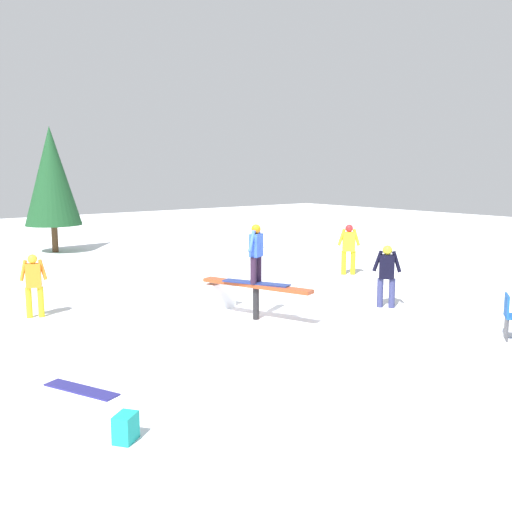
{
  "coord_description": "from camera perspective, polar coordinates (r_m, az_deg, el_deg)",
  "views": [
    {
      "loc": [
        9.39,
        -7.47,
        3.23
      ],
      "look_at": [
        0.0,
        0.0,
        1.39
      ],
      "focal_mm": 40.0,
      "sensor_mm": 36.0,
      "label": 1
    }
  ],
  "objects": [
    {
      "name": "loose_snowboard_white",
      "position": [
        7.81,
        20.33,
        -16.17
      ],
      "size": [
        1.1,
        1.11,
        0.02
      ],
      "primitive_type": "cube",
      "rotation": [
        0.0,
        0.0,
        3.94
      ],
      "color": "white",
      "rests_on": "ground"
    },
    {
      "name": "backpack_on_snow",
      "position": [
        7.27,
        -12.91,
        -16.39
      ],
      "size": [
        0.35,
        0.37,
        0.34
      ],
      "primitive_type": "cube",
      "rotation": [
        0.0,
        0.0,
        5.34
      ],
      "color": "teal",
      "rests_on": "ground"
    },
    {
      "name": "bystander_yellow",
      "position": [
        17.69,
        9.26,
        0.94
      ],
      "size": [
        0.51,
        0.6,
        1.55
      ],
      "rotation": [
        0.0,
        0.0,
        4.02
      ],
      "color": "yellow",
      "rests_on": "ground"
    },
    {
      "name": "loose_snowboard_navy",
      "position": [
        8.99,
        -17.08,
        -12.65
      ],
      "size": [
        1.28,
        0.75,
        0.02
      ],
      "primitive_type": "cube",
      "rotation": [
        0.0,
        0.0,
        3.54
      ],
      "color": "navy",
      "rests_on": "ground"
    },
    {
      "name": "snow_kicker_ramp",
      "position": [
        13.47,
        -7.0,
        -3.82
      ],
      "size": [
        2.19,
        2.0,
        0.64
      ],
      "primitive_type": "cube",
      "rotation": [
        0.0,
        0.0,
        0.33
      ],
      "color": "white",
      "rests_on": "ground"
    },
    {
      "name": "rail_feature",
      "position": [
        12.27,
        -0.0,
        -3.3
      ],
      "size": [
        2.61,
        1.12,
        0.79
      ],
      "rotation": [
        0.0,
        0.0,
        0.33
      ],
      "color": "black",
      "rests_on": "ground"
    },
    {
      "name": "pine_tree_far",
      "position": [
        23.43,
        -19.77,
        7.51
      ],
      "size": [
        2.13,
        2.13,
        4.84
      ],
      "color": "#4C331E",
      "rests_on": "ground"
    },
    {
      "name": "bystander_orange",
      "position": [
        13.32,
        -21.34,
        -2.45
      ],
      "size": [
        0.3,
        0.56,
        1.4
      ],
      "rotation": [
        0.0,
        0.0,
        4.33
      ],
      "color": "gold",
      "rests_on": "ground"
    },
    {
      "name": "main_rider_on_rail",
      "position": [
        12.14,
        -0.0,
        0.04
      ],
      "size": [
        1.49,
        0.9,
        1.28
      ],
      "rotation": [
        0.0,
        0.0,
        0.44
      ],
      "color": "navy",
      "rests_on": "rail_feature"
    },
    {
      "name": "ground_plane",
      "position": [
        12.42,
        -0.0,
        -6.35
      ],
      "size": [
        60.0,
        60.0,
        0.0
      ],
      "primitive_type": "plane",
      "color": "white"
    },
    {
      "name": "bystander_black",
      "position": [
        13.64,
        12.94,
        -1.65
      ],
      "size": [
        0.58,
        0.48,
        1.47
      ],
      "rotation": [
        0.0,
        0.0,
        3.8
      ],
      "color": "navy",
      "rests_on": "ground"
    }
  ]
}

